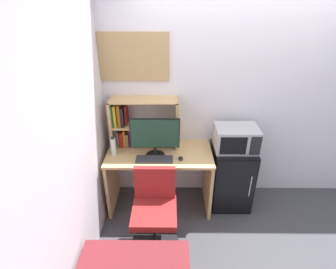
# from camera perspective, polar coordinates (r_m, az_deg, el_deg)

# --- Properties ---
(wall_back) EXTENTS (6.40, 0.04, 2.60)m
(wall_back) POSITION_cam_1_polar(r_m,az_deg,el_deg) (3.38, 21.71, 6.96)
(wall_back) COLOR silver
(wall_back) RESTS_ON ground_plane
(wall_left) EXTENTS (0.04, 4.40, 2.60)m
(wall_left) POSITION_cam_1_polar(r_m,az_deg,el_deg) (1.91, -24.92, -10.23)
(wall_left) COLOR silver
(wall_left) RESTS_ON ground_plane
(desk) EXTENTS (1.22, 0.63, 0.78)m
(desk) POSITION_cam_1_polar(r_m,az_deg,el_deg) (3.22, -1.79, -7.49)
(desk) COLOR tan
(desk) RESTS_ON ground_plane
(hutch_bookshelf) EXTENTS (0.79, 0.27, 0.59)m
(hutch_bookshelf) POSITION_cam_1_polar(r_m,az_deg,el_deg) (3.15, -7.26, 2.29)
(hutch_bookshelf) COLOR tan
(hutch_bookshelf) RESTS_ON desk
(monitor) EXTENTS (0.55, 0.22, 0.47)m
(monitor) POSITION_cam_1_polar(r_m,az_deg,el_deg) (2.89, -2.86, -0.30)
(monitor) COLOR black
(monitor) RESTS_ON desk
(keyboard) EXTENTS (0.41, 0.14, 0.02)m
(keyboard) POSITION_cam_1_polar(r_m,az_deg,el_deg) (2.94, -2.96, -5.37)
(keyboard) COLOR #333338
(keyboard) RESTS_ON desk
(computer_mouse) EXTENTS (0.05, 0.08, 0.03)m
(computer_mouse) POSITION_cam_1_polar(r_m,az_deg,el_deg) (2.95, 2.76, -5.15)
(computer_mouse) COLOR black
(computer_mouse) RESTS_ON desk
(water_bottle) EXTENTS (0.06, 0.06, 0.22)m
(water_bottle) POSITION_cam_1_polar(r_m,az_deg,el_deg) (3.05, -11.69, -2.56)
(water_bottle) COLOR silver
(water_bottle) RESTS_ON desk
(mini_fridge) EXTENTS (0.48, 0.50, 0.80)m
(mini_fridge) POSITION_cam_1_polar(r_m,az_deg,el_deg) (3.42, 13.41, -8.75)
(mini_fridge) COLOR black
(mini_fridge) RESTS_ON ground_plane
(microwave) EXTENTS (0.48, 0.36, 0.28)m
(microwave) POSITION_cam_1_polar(r_m,az_deg,el_deg) (3.14, 14.46, -0.78)
(microwave) COLOR #ADADB2
(microwave) RESTS_ON mini_fridge
(desk_chair) EXTENTS (0.51, 0.51, 0.88)m
(desk_chair) POSITION_cam_1_polar(r_m,az_deg,el_deg) (2.85, -2.87, -16.88)
(desk_chair) COLOR black
(desk_chair) RESTS_ON ground_plane
(wall_corkboard) EXTENTS (0.77, 0.02, 0.52)m
(wall_corkboard) POSITION_cam_1_polar(r_m,az_deg,el_deg) (3.01, -7.37, 16.22)
(wall_corkboard) COLOR tan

